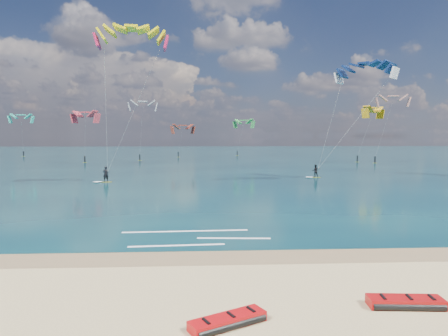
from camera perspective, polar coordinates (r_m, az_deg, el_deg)
The scene contains 9 objects.
ground at distance 55.71m, azimuth -3.94°, elevation -1.30°, with size 320.00×320.00×0.00m, color tan.
wet_sand_strip at distance 19.30m, azimuth -5.74°, elevation -12.64°, with size 320.00×2.40×0.01m, color brown.
sea at distance 119.55m, azimuth -3.45°, elevation 1.85°, with size 320.00×200.00×0.04m, color #092631.
packed_kite_left at distance 12.94m, azimuth 0.53°, elevation -21.60°, with size 2.61×0.98×0.36m, color red, non-canonical shape.
packed_kite_mid at distance 15.40m, azimuth 24.47°, elevation -17.60°, with size 2.65×1.04×0.38m, color #B10C0D, non-canonical shape.
kitesurfer_main at distance 48.02m, azimuth -14.82°, elevation 9.32°, with size 11.23×6.94×18.91m.
kitesurfer_far at distance 55.20m, azimuth 16.47°, elevation 7.45°, with size 11.73×6.82×16.49m.
shoreline_foam at distance 22.85m, azimuth -4.20°, elevation -9.78°, with size 8.54×3.61×0.01m.
distant_kites at distance 92.69m, azimuth -2.93°, elevation 4.61°, with size 92.35×37.48×13.57m.
Camera 1 is at (0.92, -15.41, 5.71)m, focal length 32.00 mm.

